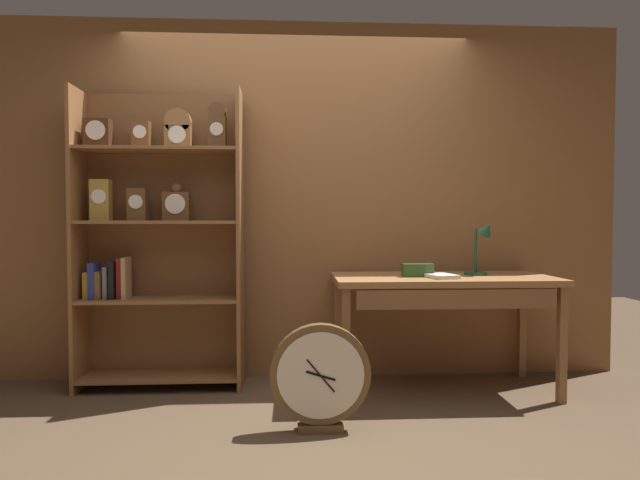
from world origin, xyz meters
TOP-DOWN VIEW (x-y plane):
  - ground_plane at (0.00, 0.00)m, footprint 10.00×10.00m
  - back_wood_panel at (0.00, 1.24)m, footprint 4.80×0.05m
  - bookshelf at (-0.97, 1.03)m, footprint 1.11×0.30m
  - workbench at (0.98, 0.82)m, footprint 1.47×0.67m
  - desk_lamp at (1.26, 0.88)m, footprint 0.20×0.20m
  - toolbox_small at (0.80, 0.82)m, footprint 0.20×0.10m
  - open_repair_manual at (0.93, 0.73)m, footprint 0.22×0.26m
  - round_clock_large at (0.12, 0.20)m, footprint 0.55×0.11m

SIDE VIEW (x-z plane):
  - ground_plane at x=0.00m, z-range 0.00..0.00m
  - round_clock_large at x=0.12m, z-range 0.00..0.60m
  - workbench at x=0.98m, z-range 0.31..1.09m
  - open_repair_manual at x=0.93m, z-range 0.78..0.81m
  - toolbox_small at x=0.80m, z-range 0.78..0.87m
  - desk_lamp at x=1.26m, z-range 0.78..1.15m
  - bookshelf at x=-0.97m, z-range 0.05..2.09m
  - back_wood_panel at x=0.00m, z-range 0.00..2.60m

